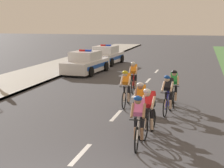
{
  "coord_description": "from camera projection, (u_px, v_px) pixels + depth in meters",
  "views": [
    {
      "loc": [
        2.99,
        -6.13,
        3.49
      ],
      "look_at": [
        -0.28,
        6.71,
        1.1
      ],
      "focal_mm": 56.65,
      "sensor_mm": 36.0,
      "label": 1
    }
  ],
  "objects": [
    {
      "name": "cyclist_second",
      "position": [
        149.0,
        111.0,
        10.7
      ],
      "size": [
        0.45,
        1.72,
        1.56
      ],
      "color": "black",
      "rests_on": "ground"
    },
    {
      "name": "police_car_second",
      "position": [
        106.0,
        56.0,
        28.42
      ],
      "size": [
        2.23,
        4.51,
        1.59
      ],
      "color": "silver",
      "rests_on": "ground"
    },
    {
      "name": "cyclist_sixth",
      "position": [
        126.0,
        88.0,
        14.42
      ],
      "size": [
        0.42,
        1.72,
        1.56
      ],
      "color": "black",
      "rests_on": "ground"
    },
    {
      "name": "cyclist_fourth",
      "position": [
        168.0,
        94.0,
        13.22
      ],
      "size": [
        0.45,
        1.72,
        1.56
      ],
      "color": "black",
      "rests_on": "ground"
    },
    {
      "name": "lane_markings_centre",
      "position": [
        127.0,
        103.0,
        15.06
      ],
      "size": [
        0.14,
        21.6,
        0.01
      ],
      "color": "white",
      "rests_on": "ground"
    },
    {
      "name": "cyclist_third",
      "position": [
        141.0,
        103.0,
        11.77
      ],
      "size": [
        0.44,
        1.72,
        1.56
      ],
      "color": "black",
      "rests_on": "ground"
    },
    {
      "name": "cyclist_seventh",
      "position": [
        134.0,
        76.0,
        17.36
      ],
      "size": [
        0.43,
        1.72,
        1.56
      ],
      "color": "black",
      "rests_on": "ground"
    },
    {
      "name": "sidewalk_slab",
      "position": [
        32.0,
        75.0,
        22.33
      ],
      "size": [
        3.76,
        60.0,
        0.12
      ],
      "primitive_type": "cube",
      "color": "#A3A099",
      "rests_on": "ground"
    },
    {
      "name": "kerb_edge",
      "position": [
        58.0,
        76.0,
        21.89
      ],
      "size": [
        0.16,
        60.0,
        0.13
      ],
      "primitive_type": "cube",
      "color": "#9E9E99",
      "rests_on": "ground"
    },
    {
      "name": "cyclist_fifth",
      "position": [
        174.0,
        87.0,
        14.56
      ],
      "size": [
        0.44,
        1.72,
        1.56
      ],
      "color": "black",
      "rests_on": "ground"
    },
    {
      "name": "police_car_nearest",
      "position": [
        86.0,
        63.0,
        23.53
      ],
      "size": [
        2.28,
        4.54,
        1.59
      ],
      "color": "silver",
      "rests_on": "ground"
    },
    {
      "name": "cyclist_lead",
      "position": [
        139.0,
        120.0,
        9.76
      ],
      "size": [
        0.43,
        1.72,
        1.56
      ],
      "color": "black",
      "rests_on": "ground"
    }
  ]
}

